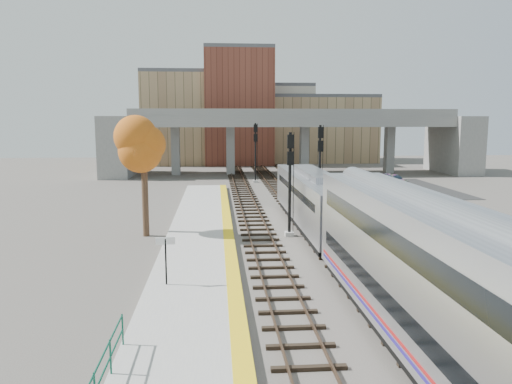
{
  "coord_description": "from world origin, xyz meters",
  "views": [
    {
      "loc": [
        -6.13,
        -28.59,
        8.05
      ],
      "look_at": [
        -3.08,
        9.34,
        2.5
      ],
      "focal_mm": 35.0,
      "sensor_mm": 36.0,
      "label": 1
    }
  ],
  "objects_px": {
    "signal_mast_far": "(255,153)",
    "tree": "(143,145)",
    "car_b": "(398,186)",
    "coach": "(465,303)",
    "signal_mast_mid": "(320,167)",
    "car_c": "(395,180)",
    "car_a": "(386,190)",
    "signal_mast_near": "(290,185)",
    "locomotive": "(313,198)"
  },
  "relations": [
    {
      "from": "signal_mast_near",
      "to": "car_c",
      "type": "bearing_deg",
      "value": 56.96
    },
    {
      "from": "locomotive",
      "to": "signal_mast_far",
      "type": "height_order",
      "value": "signal_mast_far"
    },
    {
      "from": "signal_mast_near",
      "to": "tree",
      "type": "xyz_separation_m",
      "value": [
        -9.94,
        0.9,
        2.75
      ]
    },
    {
      "from": "coach",
      "to": "signal_mast_far",
      "type": "bearing_deg",
      "value": 92.39
    },
    {
      "from": "signal_mast_near",
      "to": "signal_mast_far",
      "type": "relative_size",
      "value": 0.95
    },
    {
      "from": "car_a",
      "to": "car_c",
      "type": "relative_size",
      "value": 0.79
    },
    {
      "from": "signal_mast_near",
      "to": "coach",
      "type": "bearing_deg",
      "value": -84.1
    },
    {
      "from": "signal_mast_near",
      "to": "signal_mast_mid",
      "type": "height_order",
      "value": "signal_mast_mid"
    },
    {
      "from": "car_b",
      "to": "signal_mast_far",
      "type": "bearing_deg",
      "value": 118.35
    },
    {
      "from": "car_b",
      "to": "coach",
      "type": "bearing_deg",
      "value": -136.46
    },
    {
      "from": "coach",
      "to": "car_c",
      "type": "relative_size",
      "value": 6.0
    },
    {
      "from": "locomotive",
      "to": "signal_mast_near",
      "type": "relative_size",
      "value": 2.65
    },
    {
      "from": "coach",
      "to": "signal_mast_far",
      "type": "xyz_separation_m",
      "value": [
        -2.1,
        50.22,
        1.07
      ]
    },
    {
      "from": "locomotive",
      "to": "signal_mast_mid",
      "type": "height_order",
      "value": "signal_mast_mid"
    },
    {
      "from": "signal_mast_far",
      "to": "car_a",
      "type": "relative_size",
      "value": 2.3
    },
    {
      "from": "signal_mast_far",
      "to": "coach",
      "type": "bearing_deg",
      "value": -87.61
    },
    {
      "from": "car_a",
      "to": "signal_mast_mid",
      "type": "bearing_deg",
      "value": -121.57
    },
    {
      "from": "tree",
      "to": "coach",
      "type": "bearing_deg",
      "value": -60.42
    },
    {
      "from": "coach",
      "to": "signal_mast_far",
      "type": "distance_m",
      "value": 50.27
    },
    {
      "from": "coach",
      "to": "car_b",
      "type": "relative_size",
      "value": 6.56
    },
    {
      "from": "car_a",
      "to": "car_c",
      "type": "height_order",
      "value": "car_c"
    },
    {
      "from": "coach",
      "to": "signal_mast_near",
      "type": "height_order",
      "value": "signal_mast_near"
    },
    {
      "from": "car_c",
      "to": "car_b",
      "type": "bearing_deg",
      "value": -121.94
    },
    {
      "from": "locomotive",
      "to": "car_b",
      "type": "height_order",
      "value": "locomotive"
    },
    {
      "from": "signal_mast_far",
      "to": "tree",
      "type": "distance_m",
      "value": 30.76
    },
    {
      "from": "car_b",
      "to": "car_a",
      "type": "bearing_deg",
      "value": -159.62
    },
    {
      "from": "signal_mast_far",
      "to": "car_b",
      "type": "height_order",
      "value": "signal_mast_far"
    },
    {
      "from": "signal_mast_mid",
      "to": "car_c",
      "type": "distance_m",
      "value": 21.32
    },
    {
      "from": "locomotive",
      "to": "car_c",
      "type": "height_order",
      "value": "locomotive"
    },
    {
      "from": "coach",
      "to": "signal_mast_near",
      "type": "bearing_deg",
      "value": 95.9
    },
    {
      "from": "locomotive",
      "to": "coach",
      "type": "bearing_deg",
      "value": -90.0
    },
    {
      "from": "car_a",
      "to": "car_b",
      "type": "distance_m",
      "value": 3.4
    },
    {
      "from": "signal_mast_near",
      "to": "tree",
      "type": "height_order",
      "value": "tree"
    },
    {
      "from": "coach",
      "to": "signal_mast_mid",
      "type": "relative_size",
      "value": 3.3
    },
    {
      "from": "tree",
      "to": "car_c",
      "type": "distance_m",
      "value": 37.52
    },
    {
      "from": "car_c",
      "to": "coach",
      "type": "bearing_deg",
      "value": -122.48
    },
    {
      "from": "signal_mast_far",
      "to": "car_a",
      "type": "height_order",
      "value": "signal_mast_far"
    },
    {
      "from": "signal_mast_far",
      "to": "tree",
      "type": "height_order",
      "value": "tree"
    },
    {
      "from": "coach",
      "to": "car_b",
      "type": "height_order",
      "value": "coach"
    },
    {
      "from": "signal_mast_far",
      "to": "car_c",
      "type": "distance_m",
      "value": 17.77
    },
    {
      "from": "coach",
      "to": "car_a",
      "type": "xyz_separation_m",
      "value": [
        10.81,
        37.78,
        -2.19
      ]
    },
    {
      "from": "locomotive",
      "to": "car_b",
      "type": "distance_m",
      "value": 22.08
    },
    {
      "from": "car_a",
      "to": "coach",
      "type": "bearing_deg",
      "value": -88.96
    },
    {
      "from": "signal_mast_mid",
      "to": "signal_mast_near",
      "type": "bearing_deg",
      "value": -112.94
    },
    {
      "from": "signal_mast_near",
      "to": "car_b",
      "type": "relative_size",
      "value": 1.89
    },
    {
      "from": "tree",
      "to": "car_b",
      "type": "bearing_deg",
      "value": 37.33
    },
    {
      "from": "signal_mast_mid",
      "to": "signal_mast_far",
      "type": "bearing_deg",
      "value": 101.47
    },
    {
      "from": "signal_mast_far",
      "to": "signal_mast_mid",
      "type": "bearing_deg",
      "value": -78.53
    },
    {
      "from": "signal_mast_near",
      "to": "signal_mast_mid",
      "type": "distance_m",
      "value": 10.52
    },
    {
      "from": "coach",
      "to": "car_c",
      "type": "distance_m",
      "value": 49.0
    }
  ]
}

